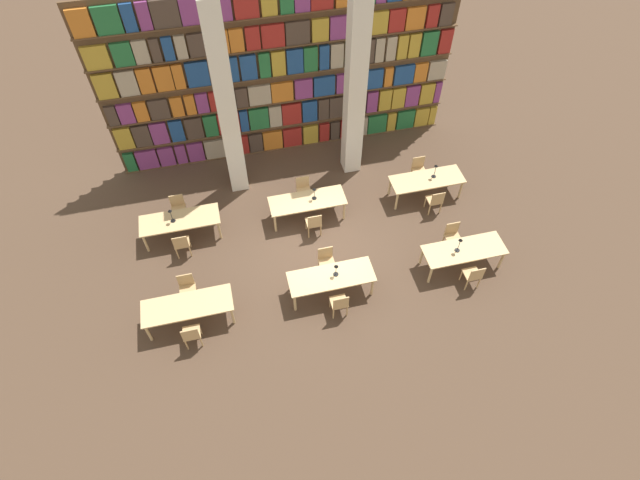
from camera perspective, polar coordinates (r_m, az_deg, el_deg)
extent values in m
plane|color=#4C3828|center=(14.20, -0.13, -1.22)|extent=(40.00, 40.00, 0.00)
cube|color=brown|center=(15.77, -4.34, 18.39)|extent=(10.73, 0.06, 5.50)
cube|color=brown|center=(17.40, -3.80, 10.79)|extent=(10.73, 0.35, 0.03)
cube|color=#236B38|center=(17.30, -20.85, 8.42)|extent=(0.32, 0.20, 0.71)
cube|color=#84387A|center=(17.21, -19.12, 8.79)|extent=(0.64, 0.20, 0.71)
cube|color=#84387A|center=(17.13, -17.11, 9.21)|extent=(0.48, 0.20, 0.71)
cube|color=#84387A|center=(17.08, -15.59, 9.52)|extent=(0.32, 0.20, 0.71)
cube|color=#84387A|center=(17.05, -14.01, 9.84)|extent=(0.50, 0.20, 0.71)
cube|color=tan|center=(17.02, -11.89, 10.25)|extent=(0.67, 0.20, 0.71)
cube|color=tan|center=(17.02, -10.13, 10.58)|extent=(0.31, 0.20, 0.71)
cube|color=maroon|center=(17.02, -8.81, 10.82)|extent=(0.37, 0.20, 0.71)
cube|color=#47382D|center=(17.04, -7.35, 11.08)|extent=(0.44, 0.20, 0.71)
cube|color=orange|center=(17.08, -5.44, 11.40)|extent=(0.64, 0.20, 0.71)
cube|color=maroon|center=(17.16, -3.21, 11.77)|extent=(0.61, 0.20, 0.71)
cube|color=#B7932D|center=(17.25, -1.13, 12.09)|extent=(0.50, 0.20, 0.71)
cube|color=maroon|center=(17.33, 0.46, 12.33)|extent=(0.33, 0.20, 0.71)
cube|color=#47382D|center=(17.41, 1.68, 12.50)|extent=(0.30, 0.20, 0.71)
cube|color=maroon|center=(17.48, 2.75, 12.65)|extent=(0.27, 0.20, 0.71)
cube|color=tan|center=(17.60, 4.38, 12.87)|extent=(0.61, 0.20, 0.71)
cube|color=#236B38|center=(17.78, 6.48, 13.14)|extent=(0.66, 0.20, 0.71)
cube|color=#B7932D|center=(17.94, 8.10, 13.33)|extent=(0.29, 0.20, 0.71)
cube|color=#236B38|center=(18.11, 9.69, 13.51)|extent=(0.62, 0.20, 0.71)
cube|color=#B7932D|center=(18.33, 11.47, 13.70)|extent=(0.49, 0.20, 0.71)
cube|color=#B7932D|center=(18.48, 12.64, 13.82)|extent=(0.24, 0.20, 0.71)
cube|color=brown|center=(16.82, -3.97, 13.18)|extent=(10.73, 0.35, 0.03)
cube|color=#B7932D|center=(16.71, -21.47, 10.83)|extent=(0.49, 0.20, 0.76)
cube|color=#47382D|center=(16.62, -19.68, 11.23)|extent=(0.50, 0.20, 0.76)
cube|color=#84387A|center=(16.55, -17.88, 11.62)|extent=(0.50, 0.20, 0.76)
cube|color=navy|center=(16.49, -16.06, 12.00)|extent=(0.41, 0.20, 0.76)
cube|color=#47382D|center=(16.45, -14.19, 12.38)|extent=(0.52, 0.20, 0.76)
cube|color=#236B38|center=(16.44, -12.39, 12.73)|extent=(0.41, 0.20, 0.76)
cube|color=maroon|center=(16.43, -10.41, 13.10)|extent=(0.68, 0.20, 0.76)
cube|color=navy|center=(16.44, -8.69, 13.41)|extent=(0.25, 0.20, 0.76)
cube|color=#236B38|center=(16.47, -7.01, 13.70)|extent=(0.61, 0.20, 0.76)
cube|color=tan|center=(16.52, -5.15, 14.01)|extent=(0.39, 0.20, 0.76)
cube|color=maroon|center=(16.58, -3.31, 14.29)|extent=(0.62, 0.20, 0.76)
cube|color=navy|center=(16.67, -1.22, 14.60)|extent=(0.48, 0.20, 0.76)
cube|color=#47382D|center=(16.75, 0.36, 14.83)|extent=(0.35, 0.20, 0.76)
cube|color=#47382D|center=(16.84, 1.79, 15.02)|extent=(0.44, 0.20, 0.76)
cube|color=#B7932D|center=(16.96, 3.49, 15.23)|extent=(0.44, 0.20, 0.76)
cube|color=#47382D|center=(17.05, 4.73, 15.38)|extent=(0.25, 0.20, 0.76)
cube|color=#84387A|center=(17.15, 5.93, 15.52)|extent=(0.35, 0.20, 0.76)
cube|color=#B7932D|center=(17.28, 7.39, 15.67)|extent=(0.41, 0.20, 0.76)
cube|color=#B7932D|center=(17.44, 8.90, 15.83)|extent=(0.44, 0.20, 0.76)
cube|color=#84387A|center=(17.60, 10.44, 15.97)|extent=(0.47, 0.20, 0.76)
cube|color=#B7932D|center=(17.80, 12.07, 16.11)|extent=(0.48, 0.20, 0.76)
cube|color=#84387A|center=(17.94, 13.21, 16.20)|extent=(0.21, 0.20, 0.76)
cube|color=brown|center=(16.27, -4.15, 15.72)|extent=(10.73, 0.35, 0.03)
cube|color=#47382D|center=(16.23, -22.69, 13.05)|extent=(0.30, 0.20, 0.66)
cube|color=#84387A|center=(16.15, -21.29, 13.38)|extent=(0.43, 0.20, 0.66)
cube|color=orange|center=(16.09, -19.75, 13.73)|extent=(0.37, 0.20, 0.66)
cube|color=#47382D|center=(16.02, -17.91, 14.13)|extent=(0.56, 0.20, 0.66)
cube|color=orange|center=(15.97, -16.03, 14.53)|extent=(0.35, 0.20, 0.66)
cube|color=orange|center=(15.95, -14.63, 14.82)|extent=(0.29, 0.20, 0.66)
cube|color=#84387A|center=(15.93, -13.32, 15.08)|extent=(0.35, 0.20, 0.66)
cube|color=maroon|center=(15.93, -12.06, 15.32)|extent=(0.26, 0.20, 0.66)
cube|color=#84387A|center=(15.93, -10.60, 15.59)|extent=(0.49, 0.20, 0.66)
cube|color=#47382D|center=(15.94, -8.97, 15.88)|extent=(0.35, 0.20, 0.66)
cube|color=tan|center=(15.97, -6.94, 16.22)|extent=(0.68, 0.20, 0.66)
cube|color=orange|center=(16.04, -4.38, 16.62)|extent=(0.67, 0.20, 0.66)
cube|color=#84387A|center=(16.14, -1.93, 16.97)|extent=(0.55, 0.20, 0.66)
cube|color=navy|center=(16.26, 0.44, 17.29)|extent=(0.66, 0.20, 0.66)
cube|color=#84387A|center=(16.40, 2.76, 17.57)|extent=(0.51, 0.20, 0.66)
cube|color=navy|center=(16.52, 4.40, 17.75)|extent=(0.31, 0.20, 0.66)
cube|color=navy|center=(16.66, 6.11, 17.92)|extent=(0.59, 0.20, 0.66)
cube|color=orange|center=(16.81, 7.77, 18.07)|extent=(0.26, 0.20, 0.66)
cube|color=navy|center=(16.99, 9.52, 18.22)|extent=(0.65, 0.20, 0.66)
cube|color=orange|center=(17.19, 11.37, 18.36)|extent=(0.43, 0.20, 0.66)
cube|color=tan|center=(17.41, 13.17, 18.47)|extent=(0.58, 0.20, 0.66)
cube|color=brown|center=(15.76, -4.35, 18.44)|extent=(10.73, 0.35, 0.03)
cube|color=#B7932D|center=(15.68, -23.35, 15.91)|extent=(0.55, 0.20, 0.77)
cube|color=tan|center=(15.58, -21.17, 16.44)|extent=(0.52, 0.20, 0.77)
cube|color=orange|center=(15.51, -19.31, 16.87)|extent=(0.40, 0.20, 0.77)
cube|color=orange|center=(15.46, -17.45, 17.28)|extent=(0.49, 0.20, 0.77)
cube|color=orange|center=(15.42, -15.87, 17.61)|extent=(0.29, 0.20, 0.77)
cube|color=navy|center=(15.40, -13.82, 18.02)|extent=(0.63, 0.20, 0.77)
cube|color=navy|center=(15.39, -11.66, 18.43)|extent=(0.36, 0.20, 0.77)
cube|color=navy|center=(15.40, -10.10, 18.71)|extent=(0.38, 0.20, 0.77)
cube|color=navy|center=(15.43, -8.20, 19.03)|extent=(0.47, 0.20, 0.77)
cube|color=#236B38|center=(15.47, -6.38, 19.32)|extent=(0.32, 0.20, 0.77)
cube|color=#B7932D|center=(15.51, -4.80, 19.55)|extent=(0.40, 0.20, 0.77)
cube|color=navy|center=(15.58, -2.92, 19.82)|extent=(0.48, 0.20, 0.77)
cube|color=#236B38|center=(15.66, -1.12, 20.05)|extent=(0.41, 0.20, 0.77)
cube|color=navy|center=(15.74, 0.44, 20.23)|extent=(0.29, 0.20, 0.77)
cube|color=tan|center=(15.82, 1.91, 20.39)|extent=(0.39, 0.20, 0.77)
cube|color=#236B38|center=(15.93, 3.53, 20.55)|extent=(0.35, 0.20, 0.77)
cube|color=#47382D|center=(16.06, 5.24, 20.71)|extent=(0.50, 0.20, 0.77)
cube|color=tan|center=(16.18, 6.78, 20.83)|extent=(0.28, 0.20, 0.77)
cube|color=tan|center=(16.30, 8.07, 20.93)|extent=(0.30, 0.20, 0.77)
cube|color=#B7932D|center=(16.42, 9.36, 21.01)|extent=(0.31, 0.20, 0.77)
cube|color=#B7932D|center=(16.56, 10.68, 21.09)|extent=(0.35, 0.20, 0.77)
cube|color=#236B38|center=(16.75, 12.35, 21.17)|extent=(0.50, 0.20, 0.77)
cube|color=maroon|center=(16.96, 14.08, 21.24)|extent=(0.40, 0.20, 0.77)
cube|color=brown|center=(15.29, -4.57, 21.33)|extent=(10.73, 0.35, 0.03)
cube|color=#B7932D|center=(15.24, -24.20, 18.57)|extent=(0.66, 0.20, 0.67)
cube|color=#236B38|center=(15.13, -21.64, 19.21)|extent=(0.52, 0.20, 0.67)
cube|color=tan|center=(15.06, -19.78, 19.64)|extent=(0.38, 0.20, 0.67)
cube|color=#47382D|center=(15.02, -18.30, 19.98)|extent=(0.25, 0.20, 0.67)
cube|color=navy|center=(14.99, -16.98, 20.26)|extent=(0.28, 0.20, 0.67)
cube|color=tan|center=(14.97, -15.62, 20.55)|extent=(0.29, 0.20, 0.67)
cube|color=#47382D|center=(14.96, -13.47, 20.97)|extent=(0.68, 0.20, 0.67)
cube|color=orange|center=(14.96, -11.15, 21.40)|extent=(0.36, 0.20, 0.67)
cube|color=orange|center=(14.98, -9.55, 21.67)|extent=(0.39, 0.20, 0.67)
cube|color=maroon|center=(15.01, -7.73, 21.96)|extent=(0.40, 0.20, 0.67)
cube|color=maroon|center=(15.07, -5.43, 22.30)|extent=(0.64, 0.20, 0.67)
cube|color=#47382D|center=(15.17, -2.62, 22.67)|extent=(0.68, 0.20, 0.67)
cube|color=#B7932D|center=(15.29, -0.02, 22.96)|extent=(0.48, 0.20, 0.67)
cube|color=#84387A|center=(15.41, 2.12, 23.17)|extent=(0.52, 0.20, 0.67)
cube|color=#236B38|center=(15.56, 4.45, 23.37)|extent=(0.53, 0.20, 0.67)
cube|color=#B7932D|center=(15.73, 6.63, 23.52)|extent=(0.56, 0.20, 0.67)
cube|color=maroon|center=(15.91, 8.71, 23.63)|extent=(0.48, 0.20, 0.67)
cube|color=orange|center=(16.12, 10.79, 23.72)|extent=(0.57, 0.20, 0.67)
cube|color=maroon|center=(16.32, 12.70, 23.78)|extent=(0.34, 0.20, 0.67)
cube|color=#47382D|center=(16.50, 14.19, 23.80)|extent=(0.40, 0.20, 0.67)
cube|color=brown|center=(14.86, -4.81, 24.39)|extent=(10.73, 0.35, 0.03)
cube|color=orange|center=(14.83, -25.69, 21.51)|extent=(0.54, 0.20, 0.73)
cube|color=#236B38|center=(14.71, -23.13, 22.19)|extent=(0.65, 0.20, 0.73)
cube|color=navy|center=(14.64, -21.03, 22.71)|extent=(0.31, 0.20, 0.73)
cube|color=#84387A|center=(14.60, -19.48, 23.07)|extent=(0.31, 0.20, 0.73)
cube|color=#47382D|center=(14.55, -17.28, 23.56)|extent=(0.69, 0.20, 0.73)
cube|color=#84387A|center=(14.53, -14.38, 24.15)|extent=(0.64, 0.20, 0.73)
cube|color=#84387A|center=(14.53, -11.49, 24.68)|extent=(0.63, 0.20, 0.73)
cube|color=maroon|center=(14.57, -8.49, 25.16)|extent=(0.65, 0.20, 0.73)
cube|color=#B7932D|center=(14.63, -5.91, 25.53)|extent=(0.42, 0.20, 0.73)
cube|color=silver|center=(14.25, -10.69, 14.85)|extent=(0.53, 0.53, 6.00)
cube|color=silver|center=(14.75, 4.06, 17.02)|extent=(0.53, 0.53, 6.00)
cube|color=tan|center=(12.77, -14.96, -7.26)|extent=(2.23, 0.81, 0.04)
cylinder|color=tan|center=(13.07, -19.03, -10.02)|extent=(0.07, 0.07, 0.68)
cylinder|color=tan|center=(12.80, -9.96, -8.52)|extent=(0.07, 0.07, 0.68)
cylinder|color=tan|center=(13.41, -19.09, -7.65)|extent=(0.07, 0.07, 0.68)
cylinder|color=tan|center=(13.15, -10.31, -6.15)|extent=(0.07, 0.07, 0.68)
cylinder|color=tan|center=(12.96, -15.11, -10.20)|extent=(0.04, 0.04, 0.43)
cylinder|color=tan|center=(12.91, -13.53, -9.94)|extent=(0.04, 0.04, 0.43)
cylinder|color=tan|center=(12.79, -15.01, -11.51)|extent=(0.04, 0.04, 0.43)
cylinder|color=tan|center=(12.74, -13.40, -11.25)|extent=(0.04, 0.04, 0.43)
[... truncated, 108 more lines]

